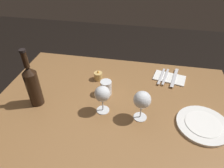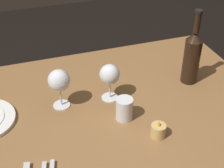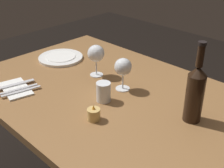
# 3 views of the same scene
# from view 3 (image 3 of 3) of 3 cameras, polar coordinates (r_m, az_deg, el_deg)

# --- Properties ---
(dining_table) EXTENTS (1.30, 0.90, 0.74)m
(dining_table) POSITION_cam_3_polar(r_m,az_deg,el_deg) (1.43, -1.13, -4.34)
(dining_table) COLOR olive
(dining_table) RESTS_ON ground
(wine_glass_left) EXTENTS (0.08, 0.08, 0.15)m
(wine_glass_left) POSITION_cam_3_polar(r_m,az_deg,el_deg) (1.35, 2.10, 3.11)
(wine_glass_left) COLOR white
(wine_glass_left) RESTS_ON dining_table
(wine_glass_right) EXTENTS (0.08, 0.08, 0.16)m
(wine_glass_right) POSITION_cam_3_polar(r_m,az_deg,el_deg) (1.48, -3.04, 5.69)
(wine_glass_right) COLOR white
(wine_glass_right) RESTS_ON dining_table
(wine_bottle) EXTENTS (0.07, 0.07, 0.32)m
(wine_bottle) POSITION_cam_3_polar(r_m,az_deg,el_deg) (1.16, 15.44, -1.47)
(wine_bottle) COLOR black
(wine_bottle) RESTS_ON dining_table
(water_tumbler) EXTENTS (0.06, 0.06, 0.09)m
(water_tumbler) POSITION_cam_3_polar(r_m,az_deg,el_deg) (1.29, -1.62, -1.68)
(water_tumbler) COLOR white
(water_tumbler) RESTS_ON dining_table
(votive_candle) EXTENTS (0.05, 0.05, 0.07)m
(votive_candle) POSITION_cam_3_polar(r_m,az_deg,el_deg) (1.18, -3.48, -5.81)
(votive_candle) COLOR #DBB266
(votive_candle) RESTS_ON dining_table
(dinner_plate) EXTENTS (0.25, 0.25, 0.02)m
(dinner_plate) POSITION_cam_3_polar(r_m,az_deg,el_deg) (1.74, -9.68, 4.95)
(dinner_plate) COLOR white
(dinner_plate) RESTS_ON dining_table
(folded_napkin) EXTENTS (0.21, 0.15, 0.01)m
(folded_napkin) POSITION_cam_3_polar(r_m,az_deg,el_deg) (1.46, -17.74, -0.85)
(folded_napkin) COLOR white
(folded_napkin) RESTS_ON dining_table
(fork_inner) EXTENTS (0.05, 0.18, 0.00)m
(fork_inner) POSITION_cam_3_polar(r_m,az_deg,el_deg) (1.44, -17.29, -0.96)
(fork_inner) COLOR silver
(fork_inner) RESTS_ON folded_napkin
(fork_outer) EXTENTS (0.05, 0.18, 0.00)m
(fork_outer) POSITION_cam_3_polar(r_m,az_deg,el_deg) (1.42, -16.79, -1.31)
(fork_outer) COLOR silver
(fork_outer) RESTS_ON folded_napkin
(table_knife) EXTENTS (0.06, 0.21, 0.00)m
(table_knife) POSITION_cam_3_polar(r_m,az_deg,el_deg) (1.48, -18.34, -0.23)
(table_knife) COLOR silver
(table_knife) RESTS_ON folded_napkin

